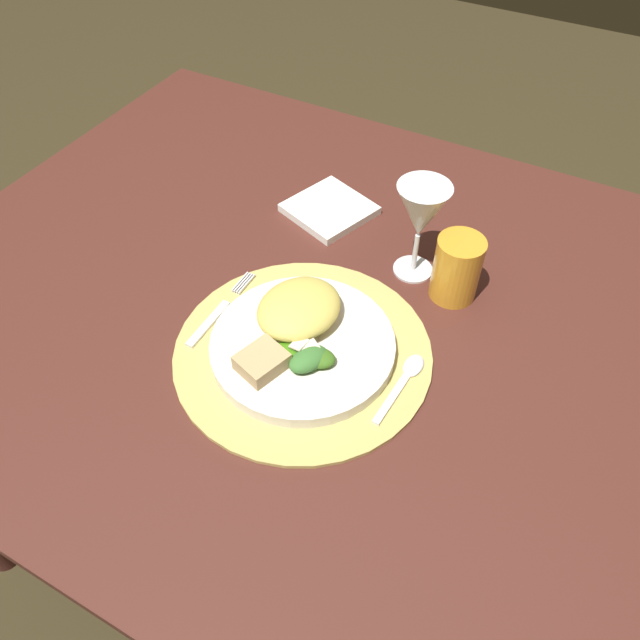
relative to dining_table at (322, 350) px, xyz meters
The scene contains 12 objects.
ground_plane 0.59m from the dining_table, ahead, with size 6.00×6.00×0.00m, color #342C18.
dining_table is the anchor object (origin of this frame).
placemat 0.16m from the dining_table, 76.62° to the right, with size 0.36×0.36×0.01m, color tan.
dinner_plate 0.17m from the dining_table, 76.62° to the right, with size 0.25×0.25×0.02m, color silver.
pasta_serving 0.18m from the dining_table, 93.45° to the right, with size 0.13×0.11×0.04m, color #D4BF54.
salad_greens 0.20m from the dining_table, 70.43° to the right, with size 0.09×0.07×0.02m.
bread_piece 0.23m from the dining_table, 91.32° to the right, with size 0.06×0.05×0.02m, color tan.
fork 0.20m from the dining_table, 140.09° to the right, with size 0.01×0.16×0.00m.
spoon 0.22m from the dining_table, 24.81° to the right, with size 0.03×0.13×0.01m.
napkin 0.25m from the dining_table, 114.86° to the left, with size 0.13×0.13×0.01m, color white.
wine_glass 0.28m from the dining_table, 53.38° to the left, with size 0.08×0.08×0.16m.
amber_tumbler 0.26m from the dining_table, 33.04° to the left, with size 0.07×0.07×0.10m, color orange.
Camera 1 is at (0.30, -0.57, 1.37)m, focal length 35.04 mm.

